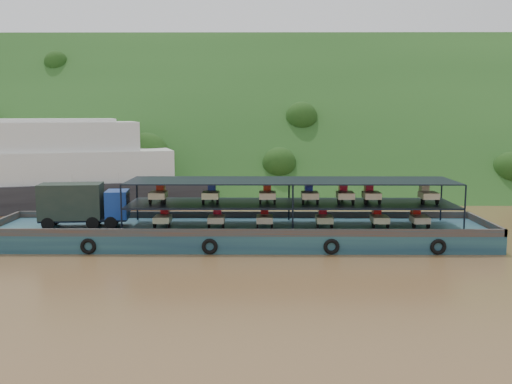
{
  "coord_description": "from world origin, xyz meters",
  "views": [
    {
      "loc": [
        -1.74,
        -40.63,
        9.17
      ],
      "look_at": [
        -2.0,
        3.0,
        3.2
      ],
      "focal_mm": 40.0,
      "sensor_mm": 36.0,
      "label": 1
    }
  ],
  "objects": [
    {
      "name": "hillside",
      "position": [
        0.0,
        36.0,
        0.0
      ],
      "size": [
        140.0,
        39.6,
        39.6
      ],
      "primitive_type": "cube",
      "rotation": [
        0.79,
        0.0,
        0.0
      ],
      "color": "#183B15",
      "rests_on": "ground"
    },
    {
      "name": "ground",
      "position": [
        0.0,
        0.0,
        0.0
      ],
      "size": [
        160.0,
        160.0,
        0.0
      ],
      "primitive_type": "plane",
      "color": "brown",
      "rests_on": "ground"
    },
    {
      "name": "cargo_barge",
      "position": [
        -3.6,
        -0.57,
        1.09
      ],
      "size": [
        35.0,
        7.18,
        4.54
      ],
      "color": "#122941",
      "rests_on": "ground"
    }
  ]
}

